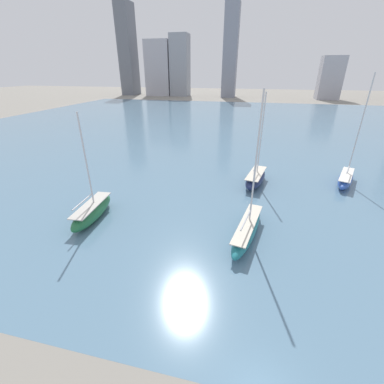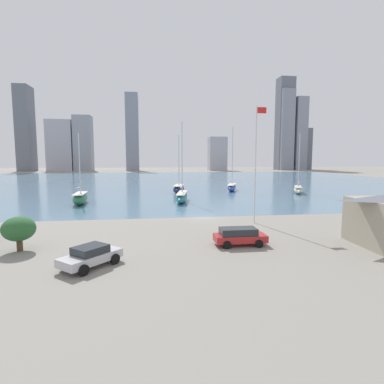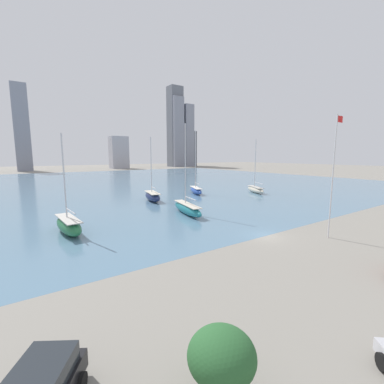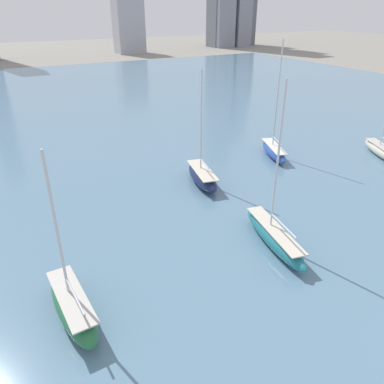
{
  "view_description": "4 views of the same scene",
  "coord_description": "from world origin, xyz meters",
  "px_view_note": "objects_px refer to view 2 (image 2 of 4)",
  "views": [
    {
      "loc": [
        -1.81,
        -8.16,
        15.76
      ],
      "look_at": [
        -7.64,
        17.04,
        3.42
      ],
      "focal_mm": 24.0,
      "sensor_mm": 36.0,
      "label": 1
    },
    {
      "loc": [
        -6.76,
        -38.7,
        7.64
      ],
      "look_at": [
        -0.09,
        9.83,
        2.3
      ],
      "focal_mm": 28.0,
      "sensor_mm": 36.0,
      "label": 2
    },
    {
      "loc": [
        -23.62,
        -19.1,
        9.4
      ],
      "look_at": [
        -0.73,
        14.17,
        3.64
      ],
      "focal_mm": 24.0,
      "sensor_mm": 36.0,
      "label": 3
    },
    {
      "loc": [
        -20.71,
        -6.38,
        19.17
      ],
      "look_at": [
        -6.9,
        19.59,
        4.5
      ],
      "focal_mm": 35.0,
      "sensor_mm": 36.0,
      "label": 4
    }
  ],
  "objects_px": {
    "flag_pole": "(256,161)",
    "parked_sedan_silver": "(91,256)",
    "sailboat_blue": "(232,187)",
    "sailboat_green": "(80,198)",
    "sailboat_teal": "(182,196)",
    "sailboat_cream": "(298,189)",
    "sailboat_navy": "(179,189)",
    "parked_wagon_red": "(239,236)"
  },
  "relations": [
    {
      "from": "sailboat_green",
      "to": "parked_sedan_silver",
      "type": "relative_size",
      "value": 2.63
    },
    {
      "from": "flag_pole",
      "to": "parked_wagon_red",
      "type": "bearing_deg",
      "value": -117.29
    },
    {
      "from": "sailboat_teal",
      "to": "sailboat_cream",
      "type": "bearing_deg",
      "value": 31.31
    },
    {
      "from": "sailboat_green",
      "to": "parked_sedan_silver",
      "type": "height_order",
      "value": "sailboat_green"
    },
    {
      "from": "parked_wagon_red",
      "to": "parked_sedan_silver",
      "type": "height_order",
      "value": "parked_wagon_red"
    },
    {
      "from": "sailboat_blue",
      "to": "parked_sedan_silver",
      "type": "distance_m",
      "value": 54.8
    },
    {
      "from": "flag_pole",
      "to": "sailboat_teal",
      "type": "height_order",
      "value": "sailboat_teal"
    },
    {
      "from": "sailboat_navy",
      "to": "sailboat_green",
      "type": "xyz_separation_m",
      "value": [
        -18.31,
        -14.67,
        0.04
      ]
    },
    {
      "from": "sailboat_cream",
      "to": "sailboat_green",
      "type": "relative_size",
      "value": 1.12
    },
    {
      "from": "parked_sedan_silver",
      "to": "flag_pole",
      "type": "bearing_deg",
      "value": 78.85
    },
    {
      "from": "flag_pole",
      "to": "sailboat_blue",
      "type": "height_order",
      "value": "sailboat_blue"
    },
    {
      "from": "sailboat_navy",
      "to": "parked_wagon_red",
      "type": "xyz_separation_m",
      "value": [
        1.52,
        -42.38,
        -0.15
      ]
    },
    {
      "from": "flag_pole",
      "to": "sailboat_navy",
      "type": "relative_size",
      "value": 1.05
    },
    {
      "from": "sailboat_cream",
      "to": "sailboat_teal",
      "type": "height_order",
      "value": "sailboat_teal"
    },
    {
      "from": "sailboat_cream",
      "to": "sailboat_navy",
      "type": "bearing_deg",
      "value": -163.78
    },
    {
      "from": "sailboat_teal",
      "to": "flag_pole",
      "type": "bearing_deg",
      "value": -59.48
    },
    {
      "from": "sailboat_cream",
      "to": "sailboat_teal",
      "type": "relative_size",
      "value": 0.94
    },
    {
      "from": "parked_wagon_red",
      "to": "sailboat_blue",
      "type": "bearing_deg",
      "value": 165.79
    },
    {
      "from": "sailboat_teal",
      "to": "parked_sedan_silver",
      "type": "xyz_separation_m",
      "value": [
        -9.84,
        -31.96,
        -0.16
      ]
    },
    {
      "from": "sailboat_teal",
      "to": "sailboat_green",
      "type": "distance_m",
      "value": 17.57
    },
    {
      "from": "sailboat_blue",
      "to": "parked_sedan_silver",
      "type": "height_order",
      "value": "sailboat_blue"
    },
    {
      "from": "sailboat_teal",
      "to": "parked_wagon_red",
      "type": "xyz_separation_m",
      "value": [
        2.27,
        -28.15,
        -0.11
      ]
    },
    {
      "from": "sailboat_green",
      "to": "parked_wagon_red",
      "type": "distance_m",
      "value": 34.08
    },
    {
      "from": "sailboat_navy",
      "to": "flag_pole",
      "type": "bearing_deg",
      "value": -67.86
    },
    {
      "from": "flag_pole",
      "to": "sailboat_cream",
      "type": "height_order",
      "value": "flag_pole"
    },
    {
      "from": "sailboat_blue",
      "to": "parked_sedan_silver",
      "type": "bearing_deg",
      "value": -94.8
    },
    {
      "from": "sailboat_navy",
      "to": "parked_wagon_red",
      "type": "distance_m",
      "value": 42.41
    },
    {
      "from": "sailboat_cream",
      "to": "sailboat_green",
      "type": "height_order",
      "value": "sailboat_cream"
    },
    {
      "from": "flag_pole",
      "to": "sailboat_cream",
      "type": "bearing_deg",
      "value": 54.84
    },
    {
      "from": "flag_pole",
      "to": "sailboat_blue",
      "type": "relative_size",
      "value": 0.89
    },
    {
      "from": "sailboat_cream",
      "to": "parked_sedan_silver",
      "type": "distance_m",
      "value": 56.55
    },
    {
      "from": "sailboat_cream",
      "to": "parked_wagon_red",
      "type": "height_order",
      "value": "sailboat_cream"
    },
    {
      "from": "sailboat_blue",
      "to": "sailboat_teal",
      "type": "height_order",
      "value": "sailboat_blue"
    },
    {
      "from": "flag_pole",
      "to": "parked_sedan_silver",
      "type": "distance_m",
      "value": 22.04
    },
    {
      "from": "sailboat_blue",
      "to": "parked_wagon_red",
      "type": "height_order",
      "value": "sailboat_blue"
    },
    {
      "from": "sailboat_teal",
      "to": "parked_wagon_red",
      "type": "relative_size",
      "value": 3.12
    },
    {
      "from": "sailboat_green",
      "to": "sailboat_cream",
      "type": "bearing_deg",
      "value": 9.39
    },
    {
      "from": "parked_wagon_red",
      "to": "sailboat_teal",
      "type": "bearing_deg",
      "value": -175.08
    },
    {
      "from": "parked_sedan_silver",
      "to": "sailboat_navy",
      "type": "bearing_deg",
      "value": 118.61
    },
    {
      "from": "parked_wagon_red",
      "to": "parked_sedan_silver",
      "type": "bearing_deg",
      "value": -72.19
    },
    {
      "from": "sailboat_blue",
      "to": "parked_sedan_silver",
      "type": "relative_size",
      "value": 3.39
    },
    {
      "from": "flag_pole",
      "to": "sailboat_cream",
      "type": "distance_m",
      "value": 36.73
    }
  ]
}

